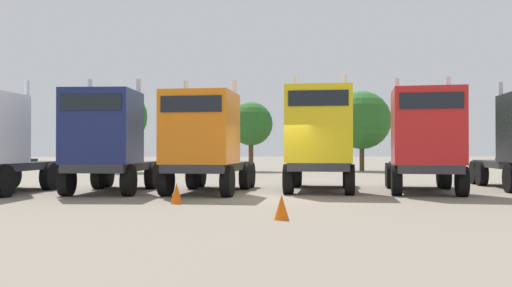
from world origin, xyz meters
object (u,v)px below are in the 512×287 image
Objects in this scene: semi_truck_red at (425,140)px; semi_truck_yellow at (320,138)px; semi_truck_navy at (107,140)px; semi_truck_orange at (204,141)px; traffic_cone_near at (176,193)px; traffic_cone_mid at (282,207)px.

semi_truck_yellow is at bearing -88.49° from semi_truck_red.
semi_truck_navy is 3.62m from semi_truck_orange.
semi_truck_navy is 5.16m from traffic_cone_near.
semi_truck_orange is 10.69× the size of traffic_cone_mid.
traffic_cone_near is (-8.92, -3.11, -1.68)m from semi_truck_red.
semi_truck_yellow is 10.98× the size of traffic_cone_mid.
semi_truck_red reaches higher than traffic_cone_near.
semi_truck_yellow is 6.75m from traffic_cone_near.
traffic_cone_near is at bearing 41.95° from semi_truck_navy.
semi_truck_red is (11.75, -0.87, 0.01)m from semi_truck_navy.
traffic_cone_mid is at bearing 41.60° from semi_truck_navy.
semi_truck_orange is 0.98× the size of semi_truck_red.
traffic_cone_near reaches higher than traffic_cone_mid.
traffic_cone_near is (2.84, -3.97, -1.67)m from semi_truck_navy.
semi_truck_orange is 8.17m from semi_truck_red.
semi_truck_orange is at bearing -77.98° from semi_truck_red.
semi_truck_yellow is 8.47m from traffic_cone_mid.
traffic_cone_mid is at bearing -55.18° from traffic_cone_near.
semi_truck_red is at bearing 99.92° from semi_truck_orange.
semi_truck_navy is 0.93× the size of semi_truck_yellow.
traffic_cone_near is at bearing 0.90° from semi_truck_orange.
semi_truck_red is 10.92× the size of traffic_cone_mid.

